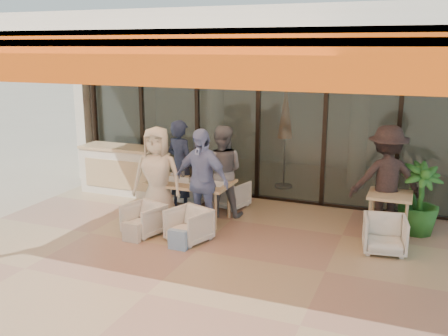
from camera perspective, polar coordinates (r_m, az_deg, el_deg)
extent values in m
plane|color=#C6B293|center=(7.87, -3.17, -9.56)|extent=(70.00, 70.00, 0.00)
cube|color=tan|center=(7.87, -3.17, -9.53)|extent=(8.00, 6.00, 0.01)
cube|color=silver|center=(7.23, -3.53, 15.23)|extent=(8.00, 6.00, 0.20)
cube|color=#DA4B0B|center=(4.74, -19.22, 11.89)|extent=(8.00, 0.12, 0.45)
cube|color=#FF5515|center=(5.28, -14.32, 13.64)|extent=(8.00, 1.50, 0.06)
cylinder|color=black|center=(11.81, -14.56, 5.97)|extent=(0.12, 0.12, 3.20)
cube|color=#9EADA3|center=(10.13, 3.93, 5.15)|extent=(8.00, 0.03, 3.20)
cube|color=black|center=(10.48, 3.79, -3.31)|extent=(8.00, 0.10, 0.08)
cube|color=black|center=(10.02, 4.08, 14.01)|extent=(8.00, 0.10, 0.08)
cube|color=black|center=(11.97, -14.69, 6.07)|extent=(0.08, 0.10, 3.20)
cube|color=black|center=(11.25, -9.32, 5.87)|extent=(0.08, 0.10, 3.20)
cube|color=black|center=(10.62, -3.04, 5.57)|extent=(0.08, 0.10, 3.20)
cube|color=black|center=(10.13, 3.93, 5.15)|extent=(0.08, 0.10, 3.20)
cube|color=black|center=(9.81, 11.47, 4.62)|extent=(0.08, 0.10, 3.20)
cube|color=black|center=(9.66, 19.37, 3.98)|extent=(0.08, 0.10, 3.20)
cube|color=silver|center=(13.47, 8.61, 7.60)|extent=(9.00, 0.25, 3.40)
cube|color=silver|center=(13.61, -11.70, 7.54)|extent=(0.25, 3.50, 3.40)
cube|color=silver|center=(11.70, 6.84, 15.09)|extent=(9.00, 3.50, 0.25)
cube|color=#DBC285|center=(12.10, 6.38, -1.17)|extent=(8.00, 3.50, 0.02)
cylinder|color=silver|center=(12.19, -0.93, 6.17)|extent=(0.40, 0.40, 3.00)
cylinder|color=silver|center=(11.32, 15.21, 5.10)|extent=(0.40, 0.40, 3.00)
cylinder|color=black|center=(11.56, 0.13, 13.22)|extent=(0.03, 0.03, 0.70)
cube|color=black|center=(11.57, 0.13, 10.99)|extent=(0.30, 0.30, 0.40)
sphere|color=#FFBF72|center=(11.57, 0.13, 10.99)|extent=(0.18, 0.18, 0.18)
cylinder|color=black|center=(10.76, 18.16, 12.51)|extent=(0.03, 0.03, 0.70)
cube|color=black|center=(10.77, 17.97, 10.12)|extent=(0.30, 0.30, 0.40)
sphere|color=#FFBF72|center=(10.77, 17.97, 10.12)|extent=(0.18, 0.18, 0.18)
cylinder|color=black|center=(11.32, 6.82, -2.03)|extent=(0.40, 0.40, 0.05)
cylinder|color=black|center=(11.09, 6.97, 2.95)|extent=(0.04, 0.04, 2.10)
cone|color=orange|center=(10.98, 7.06, 6.28)|extent=(0.32, 0.32, 1.10)
cube|color=silver|center=(10.92, -11.38, -0.34)|extent=(1.80, 0.60, 1.00)
cube|color=#DBC285|center=(10.81, -11.51, 2.28)|extent=(1.85, 0.65, 0.06)
cube|color=#DBC285|center=(10.68, -12.29, -0.72)|extent=(1.50, 0.02, 0.60)
cube|color=#DBC285|center=(9.01, -3.86, -1.66)|extent=(1.50, 0.90, 0.05)
cube|color=white|center=(9.01, -3.86, -1.50)|extent=(1.30, 0.35, 0.01)
cylinder|color=#DBC285|center=(9.13, -8.22, -3.99)|extent=(0.06, 0.06, 0.70)
cylinder|color=#DBC285|center=(8.60, -1.01, -4.98)|extent=(0.06, 0.06, 0.70)
cylinder|color=#DBC285|center=(9.66, -6.32, -2.93)|extent=(0.06, 0.06, 0.70)
cylinder|color=#DBC285|center=(9.16, 0.55, -3.78)|extent=(0.06, 0.06, 0.70)
cylinder|color=white|center=(9.06, -6.85, -1.08)|extent=(0.06, 0.06, 0.11)
cylinder|color=white|center=(9.27, -4.73, -0.69)|extent=(0.06, 0.06, 0.11)
cylinder|color=white|center=(8.88, -3.86, -1.32)|extent=(0.06, 0.06, 0.11)
cylinder|color=white|center=(9.03, -1.66, -1.05)|extent=(0.06, 0.06, 0.11)
cylinder|color=white|center=(8.61, -1.45, -1.78)|extent=(0.06, 0.06, 0.11)
cylinder|color=white|center=(9.28, -6.80, -0.73)|extent=(0.06, 0.06, 0.11)
cylinder|color=maroon|center=(9.36, -6.51, -0.44)|extent=(0.07, 0.07, 0.16)
cylinder|color=black|center=(9.27, -3.68, -0.51)|extent=(0.09, 0.09, 0.17)
cylinder|color=black|center=(9.25, -3.69, 0.06)|extent=(0.10, 0.10, 0.01)
cylinder|color=white|center=(8.95, -7.30, -1.62)|extent=(0.22, 0.22, 0.01)
cylinder|color=white|center=(8.56, -2.02, -2.23)|extent=(0.22, 0.22, 0.01)
cylinder|color=white|center=(9.48, -5.48, -0.70)|extent=(0.22, 0.22, 0.01)
cylinder|color=white|center=(9.11, -0.44, -1.23)|extent=(0.22, 0.22, 0.01)
imported|color=silver|center=(10.12, -3.64, -2.21)|extent=(0.72, 0.68, 0.66)
imported|color=silver|center=(9.80, 0.81, -2.87)|extent=(0.72, 0.69, 0.61)
imported|color=silver|center=(8.53, -9.15, -5.66)|extent=(0.72, 0.69, 0.60)
imported|color=silver|center=(8.15, -4.05, -6.39)|extent=(0.76, 0.73, 0.62)
imported|color=#192137|center=(9.54, -4.98, 0.24)|extent=(0.75, 0.62, 1.78)
imported|color=slate|center=(9.21, -0.31, -0.39)|extent=(0.97, 0.84, 1.72)
imported|color=beige|center=(8.77, -7.63, -1.03)|extent=(0.96, 0.72, 1.78)
imported|color=#7485C2|center=(8.40, -2.63, -1.51)|extent=(1.12, 0.62, 1.80)
cube|color=silver|center=(8.26, -10.55, -7.34)|extent=(0.30, 0.10, 0.34)
cube|color=#99BFD8|center=(7.87, -5.31, -8.26)|extent=(0.30, 0.10, 0.34)
cube|color=#DBC285|center=(8.69, 18.47, -2.95)|extent=(0.70, 0.70, 0.05)
cylinder|color=#DBC285|center=(8.55, 16.28, -5.66)|extent=(0.05, 0.05, 0.70)
cylinder|color=#DBC285|center=(8.53, 20.04, -6.01)|extent=(0.05, 0.05, 0.70)
cylinder|color=#DBC285|center=(9.08, 16.66, -4.54)|extent=(0.05, 0.05, 0.70)
cylinder|color=#DBC285|center=(9.06, 20.19, -4.87)|extent=(0.05, 0.05, 0.70)
imported|color=silver|center=(8.10, 17.89, -7.08)|extent=(0.71, 0.68, 0.64)
imported|color=black|center=(8.85, 18.01, -1.25)|extent=(1.36, 1.06, 1.85)
imported|color=#1E5919|center=(8.97, 21.40, -3.37)|extent=(0.93, 0.93, 1.23)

